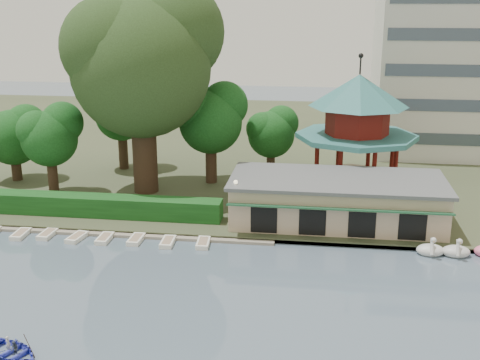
% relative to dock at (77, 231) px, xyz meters
% --- Properties ---
extents(ground_plane, '(220.00, 220.00, 0.00)m').
position_rel_dock_xyz_m(ground_plane, '(12.00, -17.20, -0.12)').
color(ground_plane, slate).
rests_on(ground_plane, ground).
extents(shore, '(220.00, 70.00, 0.40)m').
position_rel_dock_xyz_m(shore, '(12.00, 34.80, 0.08)').
color(shore, '#424930').
rests_on(shore, ground).
extents(embankment, '(220.00, 0.60, 0.30)m').
position_rel_dock_xyz_m(embankment, '(12.00, 0.10, 0.03)').
color(embankment, gray).
rests_on(embankment, ground).
extents(dock, '(34.00, 1.60, 0.24)m').
position_rel_dock_xyz_m(dock, '(0.00, 0.00, 0.00)').
color(dock, gray).
rests_on(dock, ground).
extents(boathouse, '(18.60, 9.39, 3.90)m').
position_rel_dock_xyz_m(boathouse, '(22.00, 4.77, 2.25)').
color(boathouse, '#C3A88C').
rests_on(boathouse, shore).
extents(pavilion, '(12.40, 12.40, 13.50)m').
position_rel_dock_xyz_m(pavilion, '(24.00, 14.80, 7.36)').
color(pavilion, '#C3A88C').
rests_on(pavilion, shore).
extents(hedge, '(30.00, 2.00, 1.80)m').
position_rel_dock_xyz_m(hedge, '(-3.00, 3.30, 1.18)').
color(hedge, '#18501B').
rests_on(hedge, shore).
extents(lamp_post, '(0.36, 0.36, 4.28)m').
position_rel_dock_xyz_m(lamp_post, '(13.50, 1.80, 3.22)').
color(lamp_post, black).
rests_on(lamp_post, shore).
extents(big_tree, '(14.96, 13.94, 20.80)m').
position_rel_dock_xyz_m(big_tree, '(3.19, 11.02, 13.81)').
color(big_tree, '#3A281C').
rests_on(big_tree, shore).
extents(small_trees, '(38.65, 15.85, 10.67)m').
position_rel_dock_xyz_m(small_trees, '(-1.35, 14.26, 6.41)').
color(small_trees, '#3A281C').
rests_on(small_trees, shore).
extents(moored_rowboats, '(27.47, 2.76, 0.36)m').
position_rel_dock_xyz_m(moored_rowboats, '(-1.98, -1.41, 0.06)').
color(moored_rowboats, white).
rests_on(moored_rowboats, ground).
extents(rowboat_with_passengers, '(5.91, 5.19, 2.01)m').
position_rel_dock_xyz_m(rowboat_with_passengers, '(3.72, -18.35, 0.39)').
color(rowboat_with_passengers, '#2F38B7').
rests_on(rowboat_with_passengers, ground).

